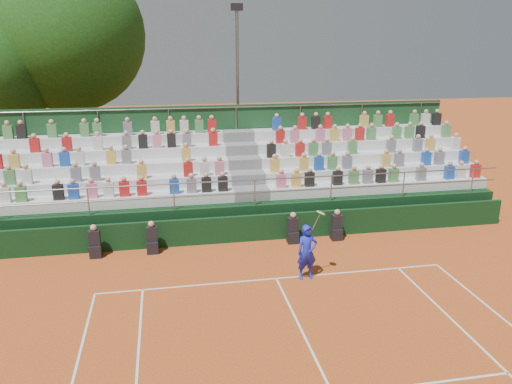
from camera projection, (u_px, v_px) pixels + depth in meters
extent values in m
plane|color=#C15320|center=(276.00, 279.00, 15.67)|extent=(90.00, 90.00, 0.00)
cube|color=white|center=(276.00, 278.00, 15.67)|extent=(11.00, 0.06, 0.01)
cube|color=white|center=(304.00, 335.00, 12.66)|extent=(0.06, 6.40, 0.01)
cube|color=black|center=(257.00, 228.00, 18.53)|extent=(20.00, 0.15, 1.00)
cube|color=black|center=(96.00, 251.00, 17.19)|extent=(0.40, 0.40, 0.44)
cube|color=black|center=(94.00, 238.00, 17.05)|extent=(0.38, 0.25, 0.55)
sphere|color=tan|center=(93.00, 228.00, 16.94)|extent=(0.22, 0.22, 0.22)
cube|color=black|center=(153.00, 247.00, 17.52)|extent=(0.40, 0.40, 0.44)
cube|color=black|center=(152.00, 234.00, 17.38)|extent=(0.38, 0.25, 0.55)
sphere|color=tan|center=(151.00, 224.00, 17.27)|extent=(0.22, 0.22, 0.22)
cube|color=black|center=(293.00, 237.00, 18.41)|extent=(0.40, 0.40, 0.44)
cube|color=black|center=(293.00, 225.00, 18.27)|extent=(0.38, 0.25, 0.55)
sphere|color=tan|center=(293.00, 215.00, 18.16)|extent=(0.22, 0.22, 0.22)
cube|color=black|center=(336.00, 234.00, 18.70)|extent=(0.40, 0.40, 0.44)
cube|color=black|center=(337.00, 222.00, 18.56)|extent=(0.38, 0.25, 0.55)
sphere|color=tan|center=(337.00, 212.00, 18.45)|extent=(0.22, 0.22, 0.22)
cube|color=black|center=(244.00, 200.00, 21.42)|extent=(20.00, 5.20, 1.20)
cube|color=silver|center=(110.00, 201.00, 18.68)|extent=(9.30, 0.85, 0.42)
cube|color=silver|center=(379.00, 186.00, 20.54)|extent=(9.30, 0.85, 0.42)
cube|color=slate|center=(251.00, 193.00, 19.61)|extent=(1.40, 0.85, 0.42)
cube|color=silver|center=(111.00, 184.00, 19.35)|extent=(9.30, 0.85, 0.42)
cube|color=silver|center=(371.00, 171.00, 21.22)|extent=(9.30, 0.85, 0.42)
cube|color=slate|center=(247.00, 177.00, 20.29)|extent=(1.40, 0.85, 0.42)
cube|color=silver|center=(112.00, 168.00, 20.03)|extent=(9.30, 0.85, 0.42)
cube|color=silver|center=(364.00, 157.00, 21.89)|extent=(9.30, 0.85, 0.42)
cube|color=slate|center=(244.00, 162.00, 20.96)|extent=(1.40, 0.85, 0.42)
cube|color=silver|center=(113.00, 153.00, 20.71)|extent=(9.30, 0.85, 0.42)
cube|color=silver|center=(357.00, 144.00, 22.57)|extent=(9.30, 0.85, 0.42)
cube|color=slate|center=(241.00, 149.00, 21.64)|extent=(1.40, 0.85, 0.42)
cube|color=silver|center=(114.00, 140.00, 21.38)|extent=(9.30, 0.85, 0.42)
cube|color=silver|center=(351.00, 132.00, 23.25)|extent=(9.30, 0.85, 0.42)
cube|color=slate|center=(238.00, 135.00, 22.31)|extent=(1.40, 0.85, 0.42)
cube|color=#1B4724|center=(236.00, 152.00, 23.07)|extent=(20.00, 0.12, 4.40)
cylinder|color=gray|center=(255.00, 180.00, 18.55)|extent=(20.00, 0.05, 0.05)
cylinder|color=gray|center=(236.00, 107.00, 22.36)|extent=(20.00, 0.05, 0.05)
cube|color=silver|center=(5.00, 195.00, 17.77)|extent=(0.36, 0.24, 0.56)
cube|color=#4C8C4C|center=(21.00, 194.00, 17.86)|extent=(0.36, 0.24, 0.56)
cube|color=black|center=(58.00, 192.00, 18.08)|extent=(0.36, 0.24, 0.56)
cube|color=#1E4CB2|center=(74.00, 191.00, 18.18)|extent=(0.36, 0.24, 0.56)
cube|color=pink|center=(92.00, 190.00, 18.29)|extent=(0.36, 0.24, 0.56)
cube|color=silver|center=(109.00, 190.00, 18.39)|extent=(0.36, 0.24, 0.56)
cube|color=red|center=(124.00, 189.00, 18.49)|extent=(0.36, 0.24, 0.56)
cube|color=red|center=(142.00, 188.00, 18.60)|extent=(0.36, 0.24, 0.56)
cube|color=#1E4CB2|center=(174.00, 186.00, 18.81)|extent=(0.36, 0.24, 0.56)
cube|color=slate|center=(192.00, 185.00, 18.92)|extent=(0.36, 0.24, 0.56)
cube|color=black|center=(206.00, 185.00, 19.02)|extent=(0.36, 0.24, 0.56)
cube|color=black|center=(223.00, 184.00, 19.13)|extent=(0.36, 0.24, 0.56)
cube|color=#4C8C4C|center=(10.00, 177.00, 18.45)|extent=(0.36, 0.24, 0.56)
cube|color=silver|center=(27.00, 176.00, 18.55)|extent=(0.36, 0.24, 0.56)
cube|color=slate|center=(76.00, 174.00, 18.85)|extent=(0.36, 0.24, 0.56)
cube|color=slate|center=(95.00, 173.00, 18.97)|extent=(0.36, 0.24, 0.56)
cube|color=gold|center=(142.00, 171.00, 19.28)|extent=(0.36, 0.24, 0.56)
cube|color=red|center=(188.00, 169.00, 19.59)|extent=(0.36, 0.24, 0.56)
cube|color=silver|center=(204.00, 169.00, 19.70)|extent=(0.36, 0.24, 0.56)
cube|color=pink|center=(220.00, 168.00, 19.80)|extent=(0.36, 0.24, 0.56)
cube|color=gold|center=(14.00, 161.00, 19.12)|extent=(0.36, 0.24, 0.56)
cube|color=pink|center=(47.00, 160.00, 19.33)|extent=(0.36, 0.24, 0.56)
cube|color=#1E4CB2|center=(65.00, 159.00, 19.44)|extent=(0.36, 0.24, 0.56)
cube|color=silver|center=(80.00, 158.00, 19.54)|extent=(0.36, 0.24, 0.56)
cube|color=gold|center=(111.00, 157.00, 19.75)|extent=(0.36, 0.24, 0.56)
cube|color=slate|center=(126.00, 157.00, 19.85)|extent=(0.36, 0.24, 0.56)
cube|color=gold|center=(186.00, 154.00, 20.26)|extent=(0.36, 0.24, 0.56)
cube|color=red|center=(35.00, 145.00, 19.90)|extent=(0.36, 0.24, 0.56)
cube|color=red|center=(67.00, 144.00, 20.12)|extent=(0.36, 0.24, 0.56)
cube|color=silver|center=(98.00, 143.00, 20.33)|extent=(0.36, 0.24, 0.56)
cube|color=slate|center=(127.00, 142.00, 20.52)|extent=(0.36, 0.24, 0.56)
cube|color=black|center=(143.00, 141.00, 20.64)|extent=(0.36, 0.24, 0.56)
cube|color=pink|center=(157.00, 141.00, 20.74)|extent=(0.36, 0.24, 0.56)
cube|color=black|center=(171.00, 140.00, 20.84)|extent=(0.36, 0.24, 0.56)
cube|color=slate|center=(187.00, 140.00, 20.95)|extent=(0.36, 0.24, 0.56)
cube|color=red|center=(213.00, 139.00, 21.15)|extent=(0.36, 0.24, 0.56)
cube|color=#4C8C4C|center=(8.00, 132.00, 20.38)|extent=(0.36, 0.24, 0.56)
cube|color=black|center=(22.00, 132.00, 20.46)|extent=(0.36, 0.24, 0.56)
cube|color=#4C8C4C|center=(52.00, 131.00, 20.67)|extent=(0.36, 0.24, 0.56)
cube|color=#4C8C4C|center=(85.00, 130.00, 20.90)|extent=(0.36, 0.24, 0.56)
cube|color=#4C8C4C|center=(97.00, 129.00, 20.99)|extent=(0.36, 0.24, 0.56)
cube|color=slate|center=(128.00, 128.00, 21.21)|extent=(0.36, 0.24, 0.56)
cube|color=silver|center=(155.00, 128.00, 21.40)|extent=(0.36, 0.24, 0.56)
cube|color=gold|center=(171.00, 127.00, 21.52)|extent=(0.36, 0.24, 0.56)
cube|color=silver|center=(184.00, 127.00, 21.62)|extent=(0.36, 0.24, 0.56)
cube|color=#4C8C4C|center=(199.00, 126.00, 21.73)|extent=(0.36, 0.24, 0.56)
cube|color=red|center=(212.00, 126.00, 21.83)|extent=(0.36, 0.24, 0.56)
cube|color=pink|center=(281.00, 181.00, 19.53)|extent=(0.36, 0.24, 0.56)
cube|color=gold|center=(296.00, 180.00, 19.64)|extent=(0.36, 0.24, 0.56)
cube|color=black|center=(309.00, 179.00, 19.73)|extent=(0.36, 0.24, 0.56)
cube|color=black|center=(338.00, 178.00, 19.93)|extent=(0.36, 0.24, 0.56)
cube|color=#4C8C4C|center=(354.00, 177.00, 20.05)|extent=(0.36, 0.24, 0.56)
cube|color=slate|center=(368.00, 176.00, 20.16)|extent=(0.36, 0.24, 0.56)
cube|color=black|center=(381.00, 176.00, 20.25)|extent=(0.36, 0.24, 0.56)
cube|color=#4C8C4C|center=(394.00, 175.00, 20.35)|extent=(0.36, 0.24, 0.56)
cube|color=slate|center=(421.00, 174.00, 20.56)|extent=(0.36, 0.24, 0.56)
cube|color=#1E4CB2|center=(449.00, 172.00, 20.78)|extent=(0.36, 0.24, 0.56)
cube|color=silver|center=(461.00, 172.00, 20.87)|extent=(0.36, 0.24, 0.56)
cube|color=red|center=(475.00, 171.00, 20.99)|extent=(0.36, 0.24, 0.56)
cube|color=gold|center=(275.00, 165.00, 20.19)|extent=(0.36, 0.24, 0.56)
cube|color=gold|center=(304.00, 164.00, 20.40)|extent=(0.36, 0.24, 0.56)
cube|color=#1E4CB2|center=(319.00, 163.00, 20.52)|extent=(0.36, 0.24, 0.56)
cube|color=#4C8C4C|center=(332.00, 163.00, 20.62)|extent=(0.36, 0.24, 0.56)
cube|color=slate|center=(347.00, 162.00, 20.73)|extent=(0.36, 0.24, 0.56)
cube|color=gold|center=(386.00, 160.00, 21.03)|extent=(0.36, 0.24, 0.56)
cube|color=slate|center=(399.00, 160.00, 21.13)|extent=(0.36, 0.24, 0.56)
cube|color=#1E4CB2|center=(426.00, 159.00, 21.35)|extent=(0.36, 0.24, 0.56)
cube|color=slate|center=(439.00, 158.00, 21.46)|extent=(0.36, 0.24, 0.56)
cube|color=#1E4CB2|center=(464.00, 157.00, 21.66)|extent=(0.36, 0.24, 0.56)
cube|color=black|center=(271.00, 151.00, 20.88)|extent=(0.36, 0.24, 0.56)
cube|color=silver|center=(285.00, 150.00, 20.98)|extent=(0.36, 0.24, 0.56)
cube|color=red|center=(300.00, 150.00, 21.09)|extent=(0.36, 0.24, 0.56)
cube|color=#4C8C4C|center=(313.00, 149.00, 21.20)|extent=(0.36, 0.24, 0.56)
cube|color=slate|center=(327.00, 149.00, 21.30)|extent=(0.36, 0.24, 0.56)
cube|color=#4C8C4C|center=(352.00, 148.00, 21.50)|extent=(0.36, 0.24, 0.56)
cube|color=slate|center=(391.00, 146.00, 21.81)|extent=(0.36, 0.24, 0.56)
cube|color=slate|center=(418.00, 145.00, 22.03)|extent=(0.36, 0.24, 0.56)
cube|color=gold|center=(430.00, 144.00, 22.13)|extent=(0.36, 0.24, 0.56)
cube|color=silver|center=(455.00, 143.00, 22.35)|extent=(0.36, 0.24, 0.56)
cube|color=red|center=(280.00, 137.00, 21.65)|extent=(0.36, 0.24, 0.56)
cube|color=pink|center=(295.00, 136.00, 21.77)|extent=(0.36, 0.24, 0.56)
cube|color=pink|center=(320.00, 135.00, 21.97)|extent=(0.36, 0.24, 0.56)
cube|color=gold|center=(334.00, 135.00, 22.08)|extent=(0.36, 0.24, 0.56)
cube|color=pink|center=(347.00, 134.00, 22.19)|extent=(0.36, 0.24, 0.56)
cube|color=red|center=(360.00, 134.00, 22.29)|extent=(0.36, 0.24, 0.56)
cube|color=#4C8C4C|center=(371.00, 134.00, 22.38)|extent=(0.36, 0.24, 0.56)
cube|color=#4C8C4C|center=(396.00, 133.00, 22.60)|extent=(0.36, 0.24, 0.56)
cube|color=#4C8C4C|center=(409.00, 132.00, 22.71)|extent=(0.36, 0.24, 0.56)
cube|color=black|center=(420.00, 132.00, 22.80)|extent=(0.36, 0.24, 0.56)
cube|color=#4C8C4C|center=(446.00, 131.00, 23.02)|extent=(0.36, 0.24, 0.56)
cube|color=#1E4CB2|center=(277.00, 124.00, 22.34)|extent=(0.36, 0.24, 0.56)
cube|color=red|center=(302.00, 123.00, 22.54)|extent=(0.36, 0.24, 0.56)
cube|color=black|center=(316.00, 123.00, 22.65)|extent=(0.36, 0.24, 0.56)
cube|color=red|center=(328.00, 122.00, 22.75)|extent=(0.36, 0.24, 0.56)
cube|color=gold|center=(364.00, 121.00, 23.06)|extent=(0.36, 0.24, 0.56)
cube|color=#4C8C4C|center=(378.00, 121.00, 23.17)|extent=(0.36, 0.24, 0.56)
cube|color=red|center=(390.00, 121.00, 23.28)|extent=(0.36, 0.24, 0.56)
cube|color=#4C8C4C|center=(414.00, 120.00, 23.49)|extent=(0.36, 0.24, 0.56)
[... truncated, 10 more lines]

